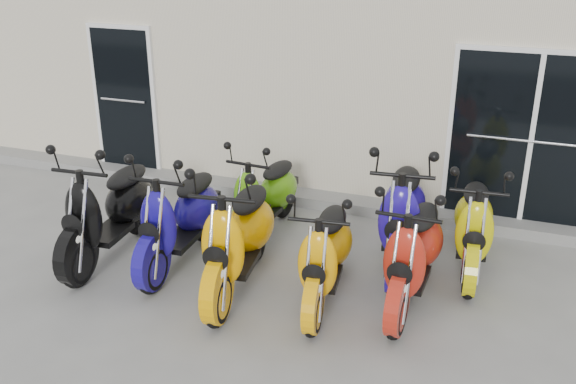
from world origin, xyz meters
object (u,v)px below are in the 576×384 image
scooter_front_black (108,197)px  scooter_front_blue (179,205)px  scooter_back_green (264,185)px  scooter_back_blue (403,201)px  scooter_back_yellow (475,214)px  scooter_front_orange_b (326,242)px  scooter_front_orange_a (238,223)px  scooter_front_red (414,240)px

scooter_front_black → scooter_front_blue: 0.85m
scooter_front_black → scooter_back_green: bearing=35.3°
scooter_back_blue → scooter_back_yellow: (0.78, 0.12, -0.09)m
scooter_back_green → scooter_back_yellow: 2.53m
scooter_front_blue → scooter_front_orange_b: bearing=-8.8°
scooter_front_orange_a → scooter_back_blue: 1.90m
scooter_front_orange_b → scooter_front_red: 0.89m
scooter_front_blue → scooter_front_red: size_ratio=1.02×
scooter_front_black → scooter_back_green: size_ratio=1.15×
scooter_front_orange_a → scooter_back_blue: bearing=30.9°
scooter_front_orange_a → scooter_front_orange_b: (0.93, 0.08, -0.09)m
scooter_front_orange_b → scooter_front_red: scooter_front_red is taller
scooter_back_yellow → scooter_front_orange_b: bearing=-142.6°
scooter_back_yellow → scooter_back_blue: bearing=-175.5°
scooter_front_orange_a → scooter_back_blue: scooter_back_blue is taller
scooter_front_orange_a → scooter_front_orange_b: scooter_front_orange_a is taller
scooter_front_orange_b → scooter_back_green: 1.71m
scooter_front_orange_a → scooter_front_red: bearing=4.3°
scooter_front_orange_a → scooter_back_green: bearing=93.4°
scooter_front_blue → scooter_back_blue: 2.52m
scooter_back_yellow → scooter_front_red: bearing=-123.0°
scooter_front_orange_b → scooter_back_green: size_ratio=1.03×
scooter_front_blue → scooter_front_orange_a: (0.86, -0.29, 0.04)m
scooter_front_black → scooter_front_orange_a: scooter_front_orange_a is taller
scooter_front_red → scooter_back_green: (-2.02, 0.97, -0.06)m
scooter_front_blue → scooter_front_orange_b: scooter_front_blue is taller
scooter_front_black → scooter_back_green: 1.87m
scooter_front_red → scooter_back_green: bearing=155.9°
scooter_front_orange_b → scooter_back_green: bearing=126.4°
scooter_front_orange_a → scooter_front_red: size_ratio=1.07×
scooter_back_blue → scooter_back_yellow: scooter_back_blue is taller
scooter_front_orange_a → scooter_front_blue: bearing=154.5°
scooter_front_blue → scooter_back_yellow: 3.30m
scooter_front_red → scooter_back_yellow: (0.51, 0.93, -0.03)m
scooter_front_orange_a → scooter_back_yellow: 2.62m
scooter_front_black → scooter_back_blue: (3.19, 1.02, 0.02)m
scooter_back_yellow → scooter_front_blue: bearing=-166.6°
scooter_front_orange_b → scooter_front_blue: bearing=166.6°
scooter_front_black → scooter_front_red: bearing=-0.4°
scooter_front_red → scooter_front_orange_a: bearing=-167.1°
scooter_front_blue → scooter_back_green: bearing=57.2°
scooter_front_orange_a → scooter_back_green: (-0.24, 1.33, -0.11)m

